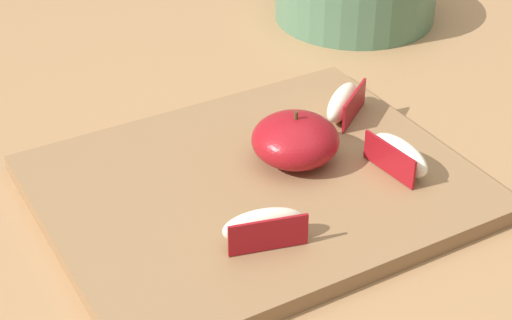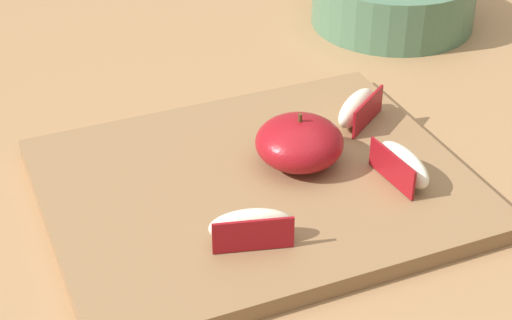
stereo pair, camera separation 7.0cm
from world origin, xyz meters
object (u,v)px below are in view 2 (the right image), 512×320
at_px(apple_wedge_back, 251,227).
at_px(apple_wedge_left, 402,165).
at_px(cutting_board, 256,187).
at_px(apple_wedge_near_knife, 358,108).
at_px(apple_half_skin_up, 299,142).

bearing_deg(apple_wedge_back, apple_wedge_left, 10.91).
relative_size(cutting_board, apple_wedge_near_knife, 5.42).
xyz_separation_m(apple_wedge_back, apple_wedge_near_knife, (0.16, 0.13, 0.00)).
xyz_separation_m(cutting_board, apple_wedge_near_knife, (0.13, 0.05, 0.02)).
relative_size(cutting_board, apple_wedge_back, 5.16).
bearing_deg(apple_half_skin_up, apple_wedge_back, -133.34).
distance_m(apple_half_skin_up, apple_wedge_near_knife, 0.09).
height_order(apple_wedge_left, apple_wedge_near_knife, same).
bearing_deg(apple_half_skin_up, cutting_board, -168.21).
relative_size(apple_half_skin_up, apple_wedge_back, 1.12).
xyz_separation_m(apple_half_skin_up, apple_wedge_near_knife, (0.08, 0.04, -0.01)).
bearing_deg(apple_wedge_left, apple_wedge_back, -169.09).
xyz_separation_m(cutting_board, apple_half_skin_up, (0.04, 0.01, 0.03)).
xyz_separation_m(apple_half_skin_up, apple_wedge_back, (-0.08, -0.09, -0.01)).
bearing_deg(apple_half_skin_up, apple_wedge_near_knife, 27.95).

